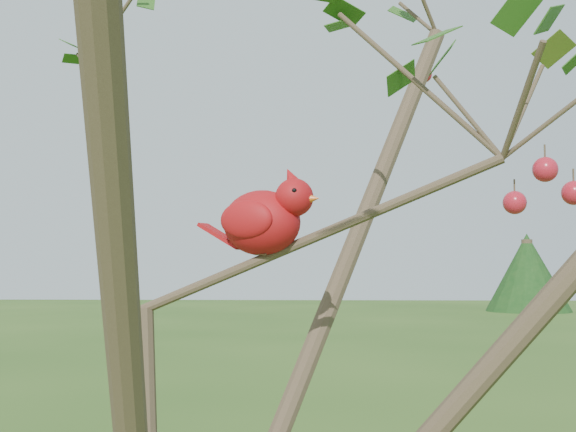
% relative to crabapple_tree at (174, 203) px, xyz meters
% --- Properties ---
extents(crabapple_tree, '(2.35, 2.05, 2.95)m').
position_rel_crabapple_tree_xyz_m(crabapple_tree, '(0.00, 0.00, 0.00)').
color(crabapple_tree, '#3C2E20').
rests_on(crabapple_tree, ground).
extents(cardinal, '(0.22, 0.15, 0.16)m').
position_rel_crabapple_tree_xyz_m(cardinal, '(0.14, 0.10, -0.02)').
color(cardinal, '#B1120F').
rests_on(cardinal, ground).
extents(distant_trees, '(43.74, 14.05, 3.36)m').
position_rel_crabapple_tree_xyz_m(distant_trees, '(-3.79, 25.05, -0.59)').
color(distant_trees, '#3C2E20').
rests_on(distant_trees, ground).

